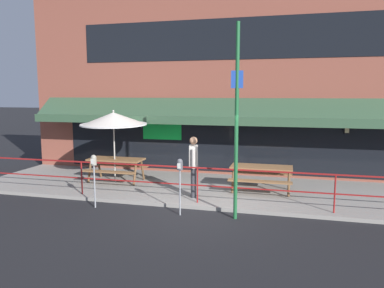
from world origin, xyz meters
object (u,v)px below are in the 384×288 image
at_px(parking_meter_near, 94,165).
at_px(patio_umbrella_left, 114,119).
at_px(pedestrian_walking, 194,163).
at_px(street_sign_pole, 237,121).
at_px(picnic_table_centre, 261,172).
at_px(picnic_table_left, 116,163).
at_px(parking_meter_far, 180,170).

bearing_deg(parking_meter_near, patio_umbrella_left, 103.89).
bearing_deg(pedestrian_walking, parking_meter_near, -150.08).
height_order(pedestrian_walking, street_sign_pole, street_sign_pole).
xyz_separation_m(picnic_table_centre, pedestrian_walking, (-1.81, -1.05, 0.35)).
xyz_separation_m(picnic_table_centre, parking_meter_near, (-4.16, -2.40, 0.44)).
xyz_separation_m(picnic_table_left, pedestrian_walking, (2.94, -1.16, 0.35)).
xyz_separation_m(picnic_table_centre, patio_umbrella_left, (-4.76, 0.02, 1.47)).
distance_m(parking_meter_far, street_sign_pole, 1.83).
xyz_separation_m(picnic_table_left, parking_meter_far, (2.95, -2.54, 0.44)).
bearing_deg(pedestrian_walking, street_sign_pole, -43.49).
relative_size(patio_umbrella_left, street_sign_pole, 0.51).
height_order(patio_umbrella_left, pedestrian_walking, patio_umbrella_left).
xyz_separation_m(parking_meter_near, street_sign_pole, (3.71, 0.05, 1.22)).
xyz_separation_m(pedestrian_walking, parking_meter_near, (-2.35, -1.35, 0.09)).
relative_size(picnic_table_centre, parking_meter_far, 1.27).
height_order(pedestrian_walking, parking_meter_near, pedestrian_walking).
distance_m(parking_meter_near, parking_meter_far, 2.35).
xyz_separation_m(parking_meter_near, parking_meter_far, (2.35, -0.03, 0.00)).
distance_m(parking_meter_near, street_sign_pole, 3.91).
bearing_deg(pedestrian_walking, picnic_table_left, 158.43).
bearing_deg(parking_meter_near, picnic_table_left, 103.36).
bearing_deg(picnic_table_left, street_sign_pole, -29.72).
distance_m(picnic_table_centre, parking_meter_near, 4.82).
distance_m(picnic_table_left, pedestrian_walking, 3.18).
bearing_deg(parking_meter_far, picnic_table_centre, 53.22).
distance_m(pedestrian_walking, parking_meter_near, 2.71).
bearing_deg(picnic_table_centre, parking_meter_near, -150.06).
bearing_deg(picnic_table_centre, picnic_table_left, 178.58).
bearing_deg(pedestrian_walking, patio_umbrella_left, 160.15).
bearing_deg(patio_umbrella_left, street_sign_pole, -28.70).
bearing_deg(parking_meter_near, pedestrian_walking, 29.92).
distance_m(patio_umbrella_left, parking_meter_near, 2.69).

